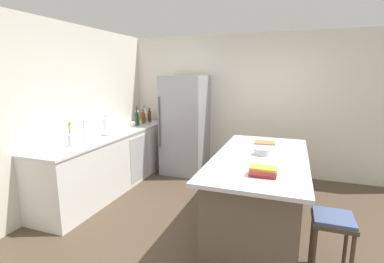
{
  "coord_description": "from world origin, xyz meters",
  "views": [
    {
      "loc": [
        0.69,
        -3.14,
        1.87
      ],
      "look_at": [
        -0.75,
        0.91,
        1.0
      ],
      "focal_mm": 26.5,
      "sensor_mm": 36.0,
      "label": 1
    }
  ],
  "objects": [
    {
      "name": "hot_sauce_bottle",
      "position": [
        -2.1,
        2.01,
        1.02
      ],
      "size": [
        0.05,
        0.05,
        0.22
      ],
      "color": "red",
      "rests_on": "counter_run_left"
    },
    {
      "name": "vinegar_bottle",
      "position": [
        -2.11,
        1.61,
        1.06
      ],
      "size": [
        0.06,
        0.06,
        0.32
      ],
      "color": "#994C23",
      "rests_on": "counter_run_left"
    },
    {
      "name": "gin_bottle",
      "position": [
        -2.09,
        1.82,
        1.06
      ],
      "size": [
        0.08,
        0.08,
        0.31
      ],
      "color": "#8CB79E",
      "rests_on": "counter_run_left"
    },
    {
      "name": "cutting_board",
      "position": [
        0.35,
        0.91,
        0.91
      ],
      "size": [
        0.3,
        0.25,
        0.02
      ],
      "color": "#9E7042",
      "rests_on": "kitchen_island"
    },
    {
      "name": "flower_vase",
      "position": [
        -2.07,
        -0.22,
        1.03
      ],
      "size": [
        0.09,
        0.09,
        0.34
      ],
      "color": "silver",
      "rests_on": "counter_run_left"
    },
    {
      "name": "counter_run_left",
      "position": [
        -2.08,
        0.65,
        0.46
      ],
      "size": [
        0.67,
        2.94,
        0.93
      ],
      "color": "silver",
      "rests_on": "ground_plane"
    },
    {
      "name": "paper_towel_roll",
      "position": [
        -2.05,
        0.51,
        1.06
      ],
      "size": [
        0.14,
        0.14,
        0.31
      ],
      "color": "gray",
      "rests_on": "counter_run_left"
    },
    {
      "name": "soda_bottle",
      "position": [
        -2.08,
        1.52,
        1.07
      ],
      "size": [
        0.07,
        0.07,
        0.35
      ],
      "color": "silver",
      "rests_on": "counter_run_left"
    },
    {
      "name": "whiskey_bottle",
      "position": [
        -2.05,
        1.71,
        1.04
      ],
      "size": [
        0.07,
        0.07,
        0.28
      ],
      "color": "brown",
      "rests_on": "counter_run_left"
    },
    {
      "name": "syrup_bottle",
      "position": [
        -2.02,
        1.9,
        1.05
      ],
      "size": [
        0.06,
        0.06,
        0.28
      ],
      "color": "#5B3319",
      "rests_on": "counter_run_left"
    },
    {
      "name": "refrigerator",
      "position": [
        -1.22,
        1.82,
        0.93
      ],
      "size": [
        0.78,
        0.79,
        1.85
      ],
      "color": "#93969B",
      "rests_on": "ground_plane"
    },
    {
      "name": "bar_stool",
      "position": [
        1.11,
        -0.5,
        0.51
      ],
      "size": [
        0.36,
        0.36,
        0.62
      ],
      "color": "#473828",
      "rests_on": "ground_plane"
    },
    {
      "name": "sink_faucet",
      "position": [
        -2.12,
        0.13,
        1.09
      ],
      "size": [
        0.15,
        0.05,
        0.3
      ],
      "color": "silver",
      "rests_on": "counter_run_left"
    },
    {
      "name": "wall_left",
      "position": [
        -2.45,
        0.0,
        1.3
      ],
      "size": [
        0.1,
        6.0,
        2.6
      ],
      "primitive_type": "cube",
      "color": "silver",
      "rests_on": "ground_plane"
    },
    {
      "name": "mixing_bowl",
      "position": [
        0.38,
        0.3,
        0.94
      ],
      "size": [
        0.2,
        0.2,
        0.08
      ],
      "color": "#B2B5BA",
      "rests_on": "kitchen_island"
    },
    {
      "name": "wall_rear",
      "position": [
        0.0,
        2.25,
        1.3
      ],
      "size": [
        6.0,
        0.1,
        2.6
      ],
      "primitive_type": "cube",
      "color": "silver",
      "rests_on": "ground_plane"
    },
    {
      "name": "wine_bottle",
      "position": [
        -2.03,
        1.42,
        1.07
      ],
      "size": [
        0.07,
        0.07,
        0.34
      ],
      "color": "#19381E",
      "rests_on": "counter_run_left"
    },
    {
      "name": "cookbook_stack",
      "position": [
        0.46,
        -0.45,
        0.95
      ],
      "size": [
        0.26,
        0.19,
        0.09
      ],
      "color": "#A83338",
      "rests_on": "kitchen_island"
    },
    {
      "name": "kitchen_island",
      "position": [
        0.37,
        0.23,
        0.46
      ],
      "size": [
        1.08,
        2.22,
        0.9
      ],
      "color": "brown",
      "rests_on": "ground_plane"
    },
    {
      "name": "ground_plane",
      "position": [
        0.0,
        0.0,
        0.0
      ],
      "size": [
        7.2,
        7.2,
        0.0
      ],
      "primitive_type": "plane",
      "color": "#4C3D2D"
    }
  ]
}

